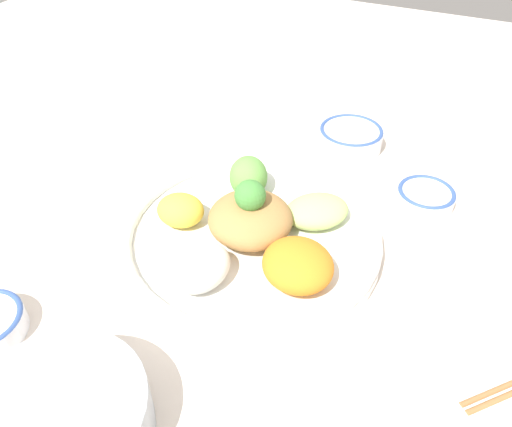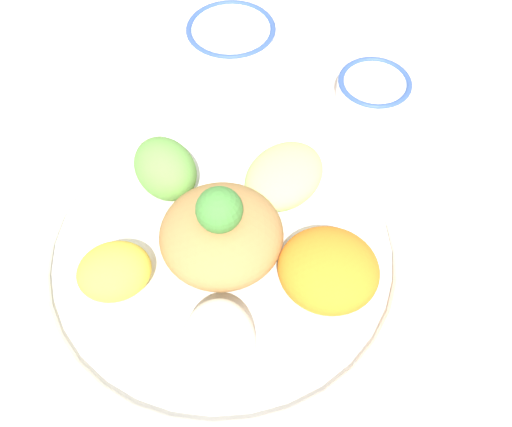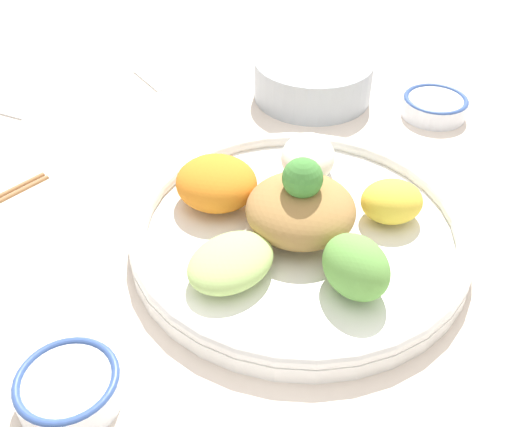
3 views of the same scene
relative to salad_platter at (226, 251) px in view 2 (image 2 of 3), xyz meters
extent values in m
plane|color=silver|center=(0.04, -0.01, -0.03)|extent=(2.40, 2.40, 0.00)
cylinder|color=white|center=(0.00, 0.00, -0.02)|extent=(0.39, 0.39, 0.02)
torus|color=white|center=(0.00, 0.00, 0.00)|extent=(0.39, 0.39, 0.02)
ellipsoid|color=#B7DB7A|center=(-0.07, -0.08, 0.01)|extent=(0.13, 0.13, 0.04)
ellipsoid|color=#6BAD4C|center=(0.05, -0.10, 0.02)|extent=(0.09, 0.10, 0.06)
ellipsoid|color=yellow|center=(0.11, 0.01, 0.02)|extent=(0.08, 0.07, 0.05)
ellipsoid|color=white|center=(0.02, 0.11, 0.02)|extent=(0.08, 0.10, 0.05)
ellipsoid|color=orange|center=(-0.09, 0.05, 0.02)|extent=(0.13, 0.13, 0.06)
ellipsoid|color=#AD7F47|center=(0.00, 0.00, 0.02)|extent=(0.12, 0.12, 0.06)
sphere|color=#478E3D|center=(0.00, 0.00, 0.07)|extent=(0.05, 0.05, 0.05)
cylinder|color=white|center=(-0.05, -0.33, -0.01)|extent=(0.12, 0.12, 0.04)
torus|color=#38569E|center=(-0.05, -0.33, 0.01)|extent=(0.12, 0.12, 0.01)
cylinder|color=#DBB251|center=(-0.05, -0.33, 0.01)|extent=(0.10, 0.10, 0.00)
cylinder|color=white|center=(-0.22, -0.21, -0.01)|extent=(0.09, 0.09, 0.03)
torus|color=#38569E|center=(-0.22, -0.21, 0.00)|extent=(0.09, 0.09, 0.01)
cylinder|color=#5B3319|center=(-0.22, -0.21, 0.00)|extent=(0.08, 0.08, 0.00)
camera|label=1|loc=(-0.24, 0.49, 0.50)|focal=35.00mm
camera|label=2|loc=(0.02, 0.31, 0.53)|focal=42.00mm
camera|label=3|loc=(-0.06, -0.52, 0.45)|focal=42.00mm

